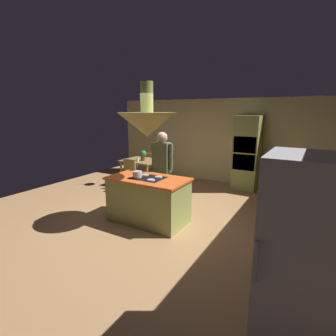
% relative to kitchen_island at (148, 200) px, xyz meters
% --- Properties ---
extents(ground, '(8.16, 8.16, 0.00)m').
position_rel_kitchen_island_xyz_m(ground, '(0.00, 0.20, -0.46)').
color(ground, '#AD7F51').
extents(wall_back, '(6.80, 0.10, 2.55)m').
position_rel_kitchen_island_xyz_m(wall_back, '(0.00, 3.65, 0.82)').
color(wall_back, beige).
rests_on(wall_back, ground).
extents(kitchen_island, '(1.57, 0.88, 0.93)m').
position_rel_kitchen_island_xyz_m(kitchen_island, '(0.00, 0.00, 0.00)').
color(kitchen_island, '#8C934C').
rests_on(kitchen_island, ground).
extents(counter_run_right, '(0.73, 2.52, 0.91)m').
position_rel_kitchen_island_xyz_m(counter_run_right, '(2.84, 0.80, 0.00)').
color(counter_run_right, '#8C934C').
rests_on(counter_run_right, ground).
extents(oven_tower, '(0.66, 0.62, 2.06)m').
position_rel_kitchen_island_xyz_m(oven_tower, '(1.10, 3.24, 0.58)').
color(oven_tower, '#8C934C').
rests_on(oven_tower, ground).
extents(refrigerator, '(0.72, 0.74, 1.85)m').
position_rel_kitchen_island_xyz_m(refrigerator, '(2.80, -1.70, 0.47)').
color(refrigerator, silver).
rests_on(refrigerator, ground).
extents(dining_table, '(1.06, 0.90, 0.76)m').
position_rel_kitchen_island_xyz_m(dining_table, '(-1.70, 2.10, 0.20)').
color(dining_table, olive).
rests_on(dining_table, ground).
extents(person_at_island, '(0.53, 0.23, 1.74)m').
position_rel_kitchen_island_xyz_m(person_at_island, '(-0.11, 0.71, 0.55)').
color(person_at_island, tan).
rests_on(person_at_island, ground).
extents(range_hood, '(1.10, 1.10, 1.00)m').
position_rel_kitchen_island_xyz_m(range_hood, '(0.00, -0.00, 1.50)').
color(range_hood, '#8C934C').
extents(pendant_light_over_table, '(0.32, 0.32, 0.82)m').
position_rel_kitchen_island_xyz_m(pendant_light_over_table, '(-1.70, 2.10, 1.40)').
color(pendant_light_over_table, beige).
extents(chair_facing_island, '(0.40, 0.40, 0.87)m').
position_rel_kitchen_island_xyz_m(chair_facing_island, '(-1.70, 1.43, 0.05)').
color(chair_facing_island, olive).
rests_on(chair_facing_island, ground).
extents(chair_by_back_wall, '(0.40, 0.40, 0.87)m').
position_rel_kitchen_island_xyz_m(chair_by_back_wall, '(-1.70, 2.77, 0.05)').
color(chair_by_back_wall, olive).
rests_on(chair_by_back_wall, ground).
extents(potted_plant_on_table, '(0.20, 0.20, 0.30)m').
position_rel_kitchen_island_xyz_m(potted_plant_on_table, '(-1.59, 2.04, 0.47)').
color(potted_plant_on_table, '#99382D').
rests_on(potted_plant_on_table, dining_table).
extents(cup_on_table, '(0.07, 0.07, 0.09)m').
position_rel_kitchen_island_xyz_m(cup_on_table, '(-1.67, 1.88, 0.35)').
color(cup_on_table, white).
rests_on(cup_on_table, dining_table).
extents(canister_flour, '(0.12, 0.12, 0.18)m').
position_rel_kitchen_island_xyz_m(canister_flour, '(2.84, 0.18, 0.54)').
color(canister_flour, '#E0B78C').
rests_on(canister_flour, counter_run_right).
extents(canister_sugar, '(0.11, 0.11, 0.19)m').
position_rel_kitchen_island_xyz_m(canister_sugar, '(2.84, 0.36, 0.55)').
color(canister_sugar, silver).
rests_on(canister_sugar, counter_run_right).
extents(canister_tea, '(0.14, 0.14, 0.14)m').
position_rel_kitchen_island_xyz_m(canister_tea, '(2.84, 0.54, 0.52)').
color(canister_tea, silver).
rests_on(canister_tea, counter_run_right).
extents(microwave_on_counter, '(0.46, 0.36, 0.28)m').
position_rel_kitchen_island_xyz_m(microwave_on_counter, '(2.84, 1.54, 0.59)').
color(microwave_on_counter, '#232326').
rests_on(microwave_on_counter, counter_run_right).
extents(cooking_pot_on_cooktop, '(0.18, 0.18, 0.12)m').
position_rel_kitchen_island_xyz_m(cooking_pot_on_cooktop, '(-0.16, -0.13, 0.53)').
color(cooking_pot_on_cooktop, '#B2B2B7').
rests_on(cooking_pot_on_cooktop, kitchen_island).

